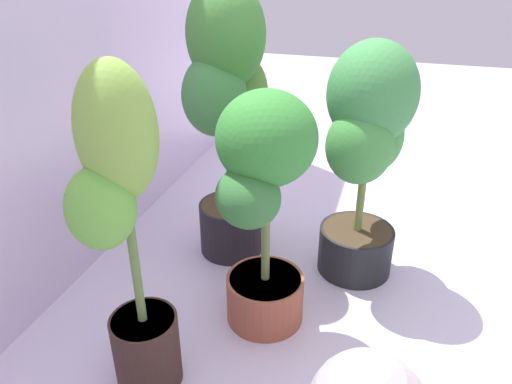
% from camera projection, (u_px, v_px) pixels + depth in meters
% --- Properties ---
extents(ground_plane, '(8.00, 8.00, 0.00)m').
position_uv_depth(ground_plane, '(308.00, 323.00, 1.57)').
color(ground_plane, silver).
rests_on(ground_plane, ground).
extents(potted_plant_back_right, '(0.42, 0.33, 1.00)m').
position_uv_depth(potted_plant_back_right, '(228.00, 102.00, 1.68)').
color(potted_plant_back_right, black).
rests_on(potted_plant_back_right, ground).
extents(potted_plant_center, '(0.36, 0.30, 0.76)m').
position_uv_depth(potted_plant_center, '(263.00, 196.00, 1.38)').
color(potted_plant_center, '#974E36').
rests_on(potted_plant_center, ground).
extents(potted_plant_back_left, '(0.30, 0.26, 0.89)m').
position_uv_depth(potted_plant_back_left, '(125.00, 229.00, 1.14)').
color(potted_plant_back_left, '#35221B').
rests_on(potted_plant_back_left, ground).
extents(potted_plant_front_right, '(0.40, 0.37, 0.84)m').
position_uv_depth(potted_plant_front_right, '(367.00, 145.00, 1.61)').
color(potted_plant_front_right, black).
rests_on(potted_plant_front_right, ground).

